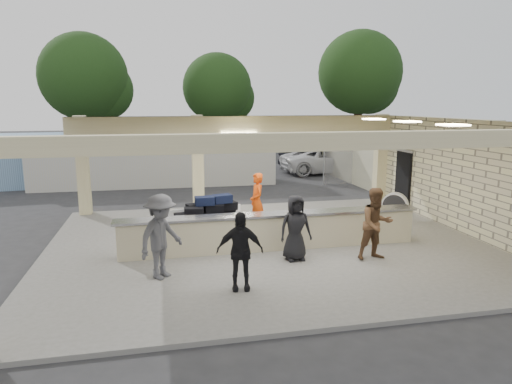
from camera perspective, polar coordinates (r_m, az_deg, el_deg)
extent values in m
plane|color=#2A2A2D|center=(12.92, 1.43, -6.82)|extent=(120.00, 120.00, 0.00)
cube|color=#65635E|center=(12.91, 1.44, -6.61)|extent=(12.00, 10.00, 0.10)
cube|color=beige|center=(12.31, 1.51, 8.88)|extent=(12.00, 10.00, 0.02)
cube|color=beige|center=(15.06, 24.27, 1.61)|extent=(0.02, 10.00, 3.50)
cube|color=black|center=(17.76, 17.90, 1.39)|extent=(0.10, 0.95, 2.10)
cube|color=beige|center=(16.97, -2.30, 8.46)|extent=(12.00, 0.50, 0.60)
cube|color=beige|center=(7.69, 10.07, 6.29)|extent=(12.00, 0.30, 0.30)
cube|color=beige|center=(17.04, -20.83, 3.03)|extent=(0.40, 0.40, 3.50)
cube|color=beige|center=(16.90, -7.29, 3.60)|extent=(0.40, 0.40, 3.50)
cube|color=beige|center=(19.00, 15.26, 4.12)|extent=(0.40, 0.40, 3.50)
cube|color=white|center=(16.74, -2.15, 7.33)|extent=(1.30, 0.12, 0.06)
cube|color=#FFEABF|center=(15.03, 14.51, 8.82)|extent=(0.55, 0.55, 0.04)
cube|color=#FFEABF|center=(13.27, 18.38, 8.36)|extent=(0.55, 0.55, 0.04)
cube|color=#FFEABF|center=(11.59, 23.39, 7.71)|extent=(0.55, 0.55, 0.04)
cube|color=#C3B791|center=(12.30, 1.99, -5.08)|extent=(8.00, 0.50, 0.90)
cube|color=#B7B7BC|center=(12.17, 2.01, -2.82)|extent=(8.20, 0.58, 0.06)
cube|color=white|center=(12.96, -5.61, -3.87)|extent=(2.44, 1.70, 0.11)
cylinder|color=black|center=(12.39, -8.94, -6.39)|extent=(0.17, 0.37, 0.36)
cylinder|color=black|center=(13.31, -9.90, -5.19)|extent=(0.17, 0.37, 0.36)
cylinder|color=black|center=(12.88, -1.11, -5.58)|extent=(0.17, 0.37, 0.36)
cylinder|color=black|center=(13.77, -2.56, -4.48)|extent=(0.17, 0.37, 0.36)
cube|color=white|center=(13.55, -6.42, -2.45)|extent=(2.22, 0.42, 0.27)
cube|color=white|center=(12.29, -4.74, -3.82)|extent=(2.22, 0.42, 0.27)
cube|color=black|center=(12.49, -8.44, -3.71)|extent=(0.57, 0.42, 0.23)
cube|color=black|center=(12.65, -5.67, -3.46)|extent=(0.57, 0.42, 0.23)
cube|color=black|center=(12.83, -2.97, -3.21)|extent=(0.57, 0.42, 0.23)
cube|color=black|center=(13.00, -9.00, -3.14)|extent=(0.57, 0.42, 0.23)
cube|color=black|center=(13.15, -6.33, -2.91)|extent=(0.57, 0.42, 0.23)
cube|color=black|center=(13.32, -3.72, -2.68)|extent=(0.57, 0.42, 0.23)
cube|color=black|center=(12.56, -7.77, -2.47)|extent=(0.57, 0.42, 0.23)
cube|color=black|center=(12.89, -5.26, -2.07)|extent=(0.57, 0.42, 0.23)
cube|color=black|center=(13.18, -3.62, -1.74)|extent=(0.57, 0.42, 0.23)
cube|color=black|center=(13.03, -7.49, -1.97)|extent=(0.57, 0.42, 0.23)
cube|color=black|center=(12.76, -6.44, -1.10)|extent=(0.57, 0.42, 0.23)
cube|color=black|center=(13.00, -4.26, -0.85)|extent=(0.57, 0.42, 0.23)
cube|color=#590F0C|center=(12.39, -8.75, -3.84)|extent=(0.57, 0.42, 0.23)
cylinder|color=white|center=(15.89, 16.97, -1.59)|extent=(0.84, 0.76, 0.85)
cylinder|color=black|center=(15.89, 16.97, -1.59)|extent=(0.79, 0.73, 0.76)
cube|color=white|center=(15.84, 15.99, -2.98)|extent=(0.06, 0.47, 0.28)
cube|color=white|center=(16.11, 17.78, -2.85)|extent=(0.06, 0.47, 0.28)
imported|color=#E2460B|center=(13.97, 0.11, -1.24)|extent=(0.40, 0.67, 1.78)
imported|color=brown|center=(11.76, 14.81, -3.88)|extent=(0.91, 0.46, 1.82)
imported|color=black|center=(9.58, -2.03, -7.39)|extent=(1.02, 0.47, 1.67)
imported|color=#4C4C51|center=(10.37, -11.79, -5.48)|extent=(1.16, 1.20, 1.91)
imported|color=black|center=(11.39, 4.95, -4.47)|extent=(0.82, 0.37, 1.65)
imported|color=silver|center=(26.50, 8.80, 3.91)|extent=(5.22, 2.71, 1.45)
imported|color=silver|center=(30.03, 16.59, 4.35)|extent=(4.67, 2.48, 1.40)
imported|color=black|center=(27.98, 7.55, 4.33)|extent=(4.66, 3.27, 1.47)
cube|color=beige|center=(22.92, -12.38, 3.99)|extent=(11.55, 2.53, 2.49)
cylinder|color=gray|center=(22.58, 8.48, 3.39)|extent=(0.06, 0.06, 2.00)
cylinder|color=gray|center=(23.36, 13.09, 3.47)|extent=(0.06, 0.06, 2.00)
cylinder|color=gray|center=(24.27, 17.38, 3.53)|extent=(0.06, 0.06, 2.00)
cylinder|color=gray|center=(25.31, 21.33, 3.57)|extent=(0.06, 0.06, 2.00)
cylinder|color=gray|center=(26.46, 24.96, 3.59)|extent=(0.06, 0.06, 2.00)
cylinder|color=gray|center=(27.71, 28.28, 3.59)|extent=(0.06, 0.06, 2.00)
cube|color=gray|center=(25.31, 21.33, 3.57)|extent=(12.00, 0.02, 2.00)
cylinder|color=gray|center=(25.22, 21.49, 5.82)|extent=(12.00, 0.05, 0.05)
cylinder|color=#382619|center=(36.35, -20.35, 7.67)|extent=(0.70, 0.70, 4.50)
sphere|color=black|center=(36.36, -20.74, 13.33)|extent=(6.30, 6.30, 6.30)
sphere|color=black|center=(36.77, -18.62, 12.03)|extent=(4.50, 4.50, 4.50)
cylinder|color=#382619|center=(38.32, -4.80, 8.08)|extent=(0.70, 0.70, 4.00)
sphere|color=black|center=(38.29, -4.88, 12.87)|extent=(5.60, 5.60, 5.60)
sphere|color=black|center=(39.03, -3.19, 11.68)|extent=(4.00, 4.00, 4.00)
cylinder|color=#382619|center=(40.66, 12.61, 8.73)|extent=(0.70, 0.70, 5.00)
sphere|color=black|center=(40.71, 12.85, 14.36)|extent=(7.00, 7.00, 7.00)
sphere|color=black|center=(41.71, 13.97, 12.85)|extent=(5.00, 5.00, 5.00)
cube|color=#BEBA97|center=(25.32, 17.34, 5.20)|extent=(6.00, 8.00, 3.20)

